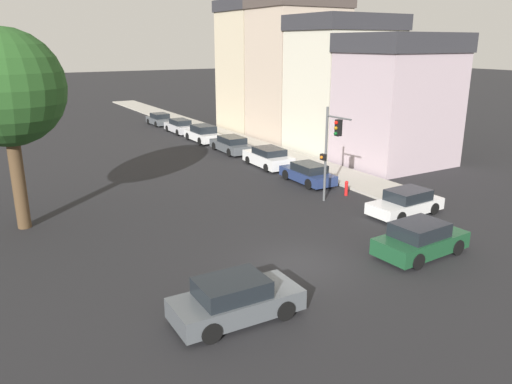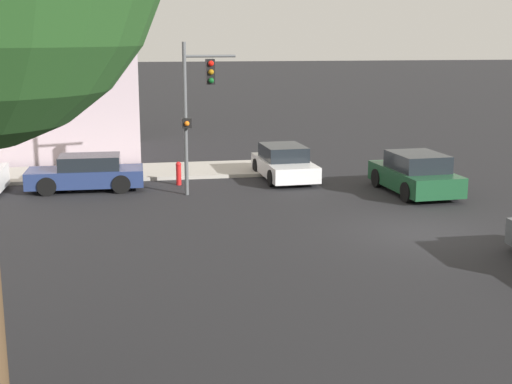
{
  "view_description": "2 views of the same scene",
  "coord_description": "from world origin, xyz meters",
  "px_view_note": "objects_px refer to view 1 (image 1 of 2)",
  "views": [
    {
      "loc": [
        -11.28,
        -15.66,
        8.93
      ],
      "look_at": [
        0.45,
        4.23,
        1.99
      ],
      "focal_mm": 35.0,
      "sensor_mm": 36.0,
      "label": 1
    },
    {
      "loc": [
        -19.18,
        8.37,
        5.66
      ],
      "look_at": [
        0.45,
        4.84,
        1.31
      ],
      "focal_mm": 50.0,
      "sensor_mm": 36.0,
      "label": 2
    }
  ],
  "objects_px": {
    "parked_car_3": "(203,134)",
    "parked_car_1": "(268,158)",
    "traffic_signal": "(331,142)",
    "parked_car_2": "(231,145)",
    "parked_car_4": "(180,126)",
    "fire_hydrant": "(346,188)",
    "parked_car_5": "(160,119)",
    "street_tree": "(5,89)",
    "crossing_car_0": "(406,203)",
    "crossing_car_2": "(420,240)",
    "crossing_car_1": "(235,300)",
    "parked_car_0": "(308,174)"
  },
  "relations": [
    {
      "from": "parked_car_5",
      "to": "street_tree",
      "type": "bearing_deg",
      "value": 146.44
    },
    {
      "from": "parked_car_3",
      "to": "parked_car_5",
      "type": "xyz_separation_m",
      "value": [
        -0.07,
        11.47,
        -0.1
      ]
    },
    {
      "from": "parked_car_4",
      "to": "parked_car_5",
      "type": "bearing_deg",
      "value": -0.44
    },
    {
      "from": "parked_car_4",
      "to": "street_tree",
      "type": "bearing_deg",
      "value": 141.0
    },
    {
      "from": "street_tree",
      "to": "parked_car_0",
      "type": "height_order",
      "value": "street_tree"
    },
    {
      "from": "parked_car_1",
      "to": "fire_hydrant",
      "type": "xyz_separation_m",
      "value": [
        0.19,
        -8.66,
        -0.2
      ]
    },
    {
      "from": "traffic_signal",
      "to": "parked_car_3",
      "type": "relative_size",
      "value": 1.2
    },
    {
      "from": "crossing_car_1",
      "to": "parked_car_3",
      "type": "xyz_separation_m",
      "value": [
        12.22,
        29.11,
        0.03
      ]
    },
    {
      "from": "traffic_signal",
      "to": "fire_hydrant",
      "type": "height_order",
      "value": "traffic_signal"
    },
    {
      "from": "crossing_car_1",
      "to": "parked_car_5",
      "type": "distance_m",
      "value": 42.37
    },
    {
      "from": "street_tree",
      "to": "fire_hydrant",
      "type": "xyz_separation_m",
      "value": [
        17.52,
        -3.99,
        -6.38
      ]
    },
    {
      "from": "street_tree",
      "to": "fire_hydrant",
      "type": "distance_m",
      "value": 19.07
    },
    {
      "from": "parked_car_3",
      "to": "parked_car_1",
      "type": "bearing_deg",
      "value": -179.31
    },
    {
      "from": "street_tree",
      "to": "crossing_car_2",
      "type": "bearing_deg",
      "value": -40.77
    },
    {
      "from": "crossing_car_2",
      "to": "crossing_car_1",
      "type": "bearing_deg",
      "value": -179.96
    },
    {
      "from": "parked_car_1",
      "to": "parked_car_3",
      "type": "bearing_deg",
      "value": 1.98
    },
    {
      "from": "crossing_car_1",
      "to": "fire_hydrant",
      "type": "xyz_separation_m",
      "value": [
        12.48,
        9.01,
        -0.21
      ]
    },
    {
      "from": "crossing_car_1",
      "to": "parked_car_1",
      "type": "xyz_separation_m",
      "value": [
        12.29,
        17.67,
        -0.01
      ]
    },
    {
      "from": "traffic_signal",
      "to": "fire_hydrant",
      "type": "distance_m",
      "value": 3.63
    },
    {
      "from": "parked_car_3",
      "to": "parked_car_5",
      "type": "height_order",
      "value": "parked_car_3"
    },
    {
      "from": "parked_car_4",
      "to": "crossing_car_2",
      "type": "bearing_deg",
      "value": 174.91
    },
    {
      "from": "parked_car_2",
      "to": "parked_car_3",
      "type": "relative_size",
      "value": 1.05
    },
    {
      "from": "crossing_car_0",
      "to": "parked_car_3",
      "type": "height_order",
      "value": "parked_car_3"
    },
    {
      "from": "parked_car_2",
      "to": "fire_hydrant",
      "type": "bearing_deg",
      "value": -177.77
    },
    {
      "from": "street_tree",
      "to": "parked_car_3",
      "type": "distance_m",
      "value": 24.4
    },
    {
      "from": "street_tree",
      "to": "crossing_car_2",
      "type": "relative_size",
      "value": 2.22
    },
    {
      "from": "parked_car_3",
      "to": "parked_car_4",
      "type": "distance_m",
      "value": 5.51
    },
    {
      "from": "parked_car_5",
      "to": "crossing_car_1",
      "type": "bearing_deg",
      "value": 161.71
    },
    {
      "from": "traffic_signal",
      "to": "parked_car_4",
      "type": "distance_m",
      "value": 26.41
    },
    {
      "from": "crossing_car_1",
      "to": "parked_car_0",
      "type": "distance_m",
      "value": 17.42
    },
    {
      "from": "street_tree",
      "to": "fire_hydrant",
      "type": "relative_size",
      "value": 10.51
    },
    {
      "from": "crossing_car_0",
      "to": "parked_car_3",
      "type": "xyz_separation_m",
      "value": [
        -0.74,
        24.41,
        0.09
      ]
    },
    {
      "from": "crossing_car_1",
      "to": "parked_car_4",
      "type": "distance_m",
      "value": 36.7
    },
    {
      "from": "parked_car_3",
      "to": "parked_car_5",
      "type": "bearing_deg",
      "value": 0.67
    },
    {
      "from": "crossing_car_0",
      "to": "crossing_car_2",
      "type": "bearing_deg",
      "value": 47.03
    },
    {
      "from": "traffic_signal",
      "to": "parked_car_1",
      "type": "relative_size",
      "value": 1.2
    },
    {
      "from": "traffic_signal",
      "to": "crossing_car_2",
      "type": "relative_size",
      "value": 1.26
    },
    {
      "from": "parked_car_2",
      "to": "parked_car_4",
      "type": "bearing_deg",
      "value": 2.26
    },
    {
      "from": "parked_car_4",
      "to": "fire_hydrant",
      "type": "distance_m",
      "value": 25.61
    },
    {
      "from": "crossing_car_0",
      "to": "parked_car_1",
      "type": "relative_size",
      "value": 0.95
    },
    {
      "from": "parked_car_2",
      "to": "crossing_car_1",
      "type": "bearing_deg",
      "value": 153.99
    },
    {
      "from": "street_tree",
      "to": "parked_car_1",
      "type": "height_order",
      "value": "street_tree"
    },
    {
      "from": "crossing_car_0",
      "to": "fire_hydrant",
      "type": "xyz_separation_m",
      "value": [
        -0.48,
        4.31,
        -0.16
      ]
    },
    {
      "from": "street_tree",
      "to": "parked_car_2",
      "type": "height_order",
      "value": "street_tree"
    },
    {
      "from": "crossing_car_1",
      "to": "parked_car_0",
      "type": "xyz_separation_m",
      "value": [
        12.14,
        12.48,
        -0.06
      ]
    },
    {
      "from": "parked_car_0",
      "to": "parked_car_1",
      "type": "bearing_deg",
      "value": -0.7
    },
    {
      "from": "parked_car_3",
      "to": "fire_hydrant",
      "type": "relative_size",
      "value": 4.97
    },
    {
      "from": "parked_car_1",
      "to": "fire_hydrant",
      "type": "distance_m",
      "value": 8.67
    },
    {
      "from": "parked_car_4",
      "to": "parked_car_3",
      "type": "bearing_deg",
      "value": -179.85
    },
    {
      "from": "parked_car_0",
      "to": "parked_car_3",
      "type": "relative_size",
      "value": 0.94
    }
  ]
}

